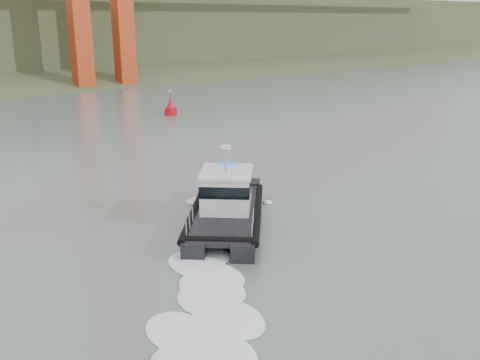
{
  "coord_description": "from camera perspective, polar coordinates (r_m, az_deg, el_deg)",
  "views": [
    {
      "loc": [
        -17.6,
        -15.72,
        11.68
      ],
      "look_at": [
        1.2,
        8.72,
        2.4
      ],
      "focal_mm": 40.0,
      "sensor_mm": 36.0,
      "label": 1
    }
  ],
  "objects": [
    {
      "name": "ground",
      "position": [
        26.33,
        9.69,
        -9.84
      ],
      "size": [
        400.0,
        400.0,
        0.0
      ],
      "primitive_type": "plane",
      "color": "#566662",
      "rests_on": "ground"
    },
    {
      "name": "nav_buoy",
      "position": [
        69.1,
        -7.39,
        7.62
      ],
      "size": [
        1.61,
        1.61,
        3.35
      ],
      "color": "#B20C13",
      "rests_on": "ground"
    },
    {
      "name": "patrol_boat",
      "position": [
        31.39,
        -1.49,
        -2.67
      ],
      "size": [
        9.53,
        10.17,
        4.97
      ],
      "rotation": [
        0.0,
        0.0,
        -0.71
      ],
      "color": "black",
      "rests_on": "ground"
    }
  ]
}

